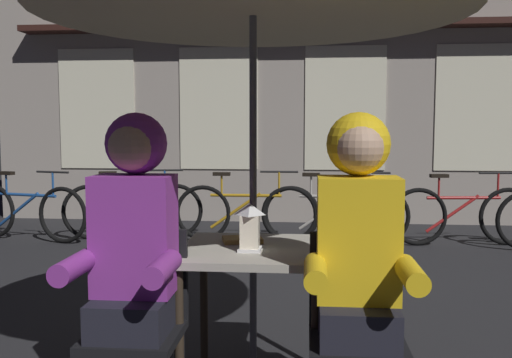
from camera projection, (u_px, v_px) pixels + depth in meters
cafe_table at (253, 267)px, 2.80m from camera, size 0.72×0.72×0.74m
lantern at (250, 226)px, 2.69m from camera, size 0.11×0.11×0.23m
chair_left at (138, 318)px, 2.49m from camera, size 0.40×0.40×0.87m
chair_right at (356, 324)px, 2.41m from camera, size 0.40×0.40×0.87m
person_left_hooded at (133, 241)px, 2.41m from camera, size 0.45×0.56×1.40m
person_right_hooded at (358, 246)px, 2.32m from camera, size 0.45×0.56×1.40m
shopfront_building at (345, 2)px, 7.86m from camera, size 10.00×0.93×6.20m
bicycle_nearest at (26, 211)px, 6.61m from camera, size 1.64×0.45×0.84m
bicycle_second at (132, 210)px, 6.73m from camera, size 1.66×0.35×0.84m
bicycle_third at (246, 212)px, 6.56m from camera, size 1.68×0.08×0.84m
bicycle_fourth at (335, 214)px, 6.45m from camera, size 1.68×0.16×0.84m
bicycle_fifth at (463, 215)px, 6.33m from camera, size 1.67×0.24×0.84m
book at (242, 240)px, 2.92m from camera, size 0.23×0.18×0.02m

